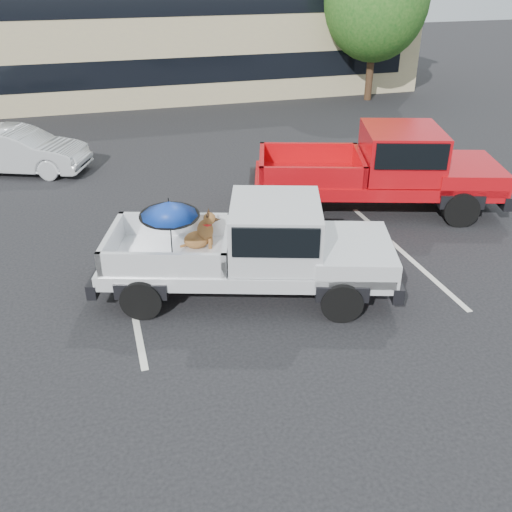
# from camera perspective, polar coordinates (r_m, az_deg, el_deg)

# --- Properties ---
(ground) EXTENTS (90.00, 90.00, 0.00)m
(ground) POSITION_cam_1_polar(r_m,az_deg,el_deg) (10.38, 5.37, -6.71)
(ground) COLOR black
(ground) RESTS_ON ground
(stripe_left) EXTENTS (0.12, 5.00, 0.01)m
(stripe_left) POSITION_cam_1_polar(r_m,az_deg,el_deg) (11.51, -12.45, -3.52)
(stripe_left) COLOR silver
(stripe_left) RESTS_ON ground
(stripe_right) EXTENTS (0.12, 5.00, 0.01)m
(stripe_right) POSITION_cam_1_polar(r_m,az_deg,el_deg) (13.12, 14.48, 0.37)
(stripe_right) COLOR silver
(stripe_right) RESTS_ON ground
(motel_building) EXTENTS (20.40, 8.40, 6.30)m
(motel_building) POSITION_cam_1_polar(r_m,az_deg,el_deg) (29.48, -6.37, 22.57)
(motel_building) COLOR tan
(motel_building) RESTS_ON ground
(silver_pickup) EXTENTS (6.02, 3.60, 2.06)m
(silver_pickup) POSITION_cam_1_polar(r_m,az_deg,el_deg) (10.74, 0.63, 1.21)
(silver_pickup) COLOR black
(silver_pickup) RESTS_ON ground
(red_pickup) EXTENTS (6.76, 4.03, 2.11)m
(red_pickup) POSITION_cam_1_polar(r_m,az_deg,el_deg) (14.97, 13.45, 8.76)
(red_pickup) COLOR black
(red_pickup) RESTS_ON ground
(silver_sedan) EXTENTS (4.32, 2.87, 1.34)m
(silver_sedan) POSITION_cam_1_polar(r_m,az_deg,el_deg) (18.81, -22.69, 9.71)
(silver_sedan) COLOR silver
(silver_sedan) RESTS_ON ground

